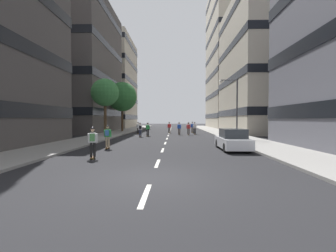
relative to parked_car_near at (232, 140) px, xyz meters
name	(u,v)px	position (x,y,z in m)	size (l,w,h in m)	color
ground_plane	(169,134)	(-5.01, 18.20, -0.70)	(159.25, 159.25, 0.00)	black
sidewalk_left	(119,132)	(-13.19, 21.52, -0.63)	(3.93, 72.99, 0.14)	gray
sidewalk_right	(220,132)	(3.16, 21.52, -0.63)	(3.93, 72.99, 0.14)	gray
lane_markings	(169,133)	(-5.01, 19.66, -0.70)	(0.16, 62.20, 0.01)	silver
building_left_mid	(72,68)	(-21.67, 23.43, 10.34)	(13.16, 18.09, 21.89)	#4C4744
building_left_far	(107,84)	(-21.67, 44.22, 10.70)	(13.16, 17.65, 22.62)	#BCB29E
building_right_mid	(269,67)	(11.65, 23.43, 10.28)	(13.16, 19.95, 21.78)	#BCB29E
building_right_far	(237,58)	(11.65, 44.22, 17.05)	(13.16, 20.64, 35.32)	#BCB29E
parked_car_near	(232,140)	(0.00, 0.00, 0.00)	(1.82, 4.40, 1.52)	silver
street_tree_near	(122,97)	(-13.19, 23.72, 5.35)	(5.05, 5.05, 8.45)	#4C3823
street_tree_mid	(105,93)	(-13.19, 13.60, 4.93)	(3.59, 3.59, 7.32)	#4C3823
streetlamp_right	(234,102)	(2.40, 9.49, 3.44)	(2.13, 0.30, 6.50)	#3F3F44
skater_0	(179,128)	(-3.50, 16.55, 0.29)	(0.54, 0.91, 1.78)	brown
skater_1	(138,127)	(-9.66, 18.59, 0.29)	(0.54, 0.91, 1.78)	brown
skater_2	(140,129)	(-8.42, 12.14, 0.32)	(0.57, 0.92, 1.78)	brown
skater_3	(195,128)	(-1.24, 17.37, 0.29)	(0.55, 0.92, 1.78)	brown
skater_4	(148,129)	(-7.61, 13.33, 0.29)	(0.57, 0.92, 1.78)	brown
skater_5	(188,128)	(-2.22, 15.93, 0.29)	(0.54, 0.91, 1.78)	brown
skater_6	(108,135)	(-9.15, 0.36, 0.32)	(0.54, 0.91, 1.78)	brown
skater_7	(192,127)	(-1.25, 21.63, 0.29)	(0.57, 0.92, 1.78)	brown
skater_8	(169,127)	(-4.98, 20.12, 0.29)	(0.56, 0.92, 1.78)	brown
skater_9	(93,140)	(-8.75, -4.00, 0.32)	(0.57, 0.92, 1.78)	brown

